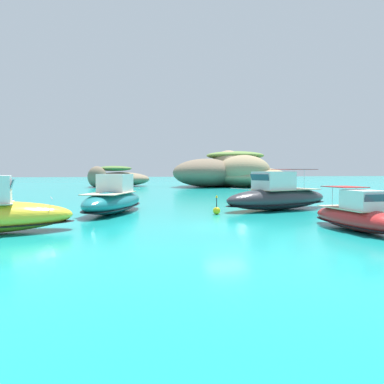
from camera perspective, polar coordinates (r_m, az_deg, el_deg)
ground_plane at (r=23.18m, az=5.06°, el=-5.06°), size 400.00×400.00×0.00m
islet_large at (r=83.10m, az=5.27°, el=2.84°), size 28.99×26.43×7.65m
islet_small at (r=84.04m, az=-11.27°, el=1.95°), size 14.88×15.34×4.36m
motorboat_red at (r=23.32m, az=23.29°, el=-3.36°), size 2.35×7.62×2.38m
motorboat_charcoal at (r=33.76m, az=12.49°, el=-0.70°), size 11.51×6.63×3.45m
motorboat_teal at (r=31.15m, az=-11.45°, el=-1.13°), size 6.75×10.77×3.05m
channel_buoy at (r=29.44m, az=3.63°, el=-2.65°), size 0.56×0.56×1.48m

